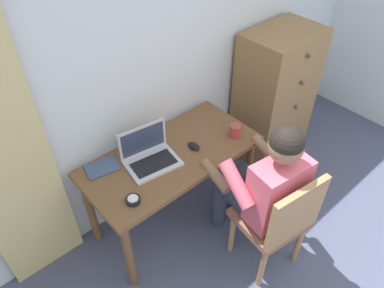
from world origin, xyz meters
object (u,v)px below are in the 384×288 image
object	(u,v)px
laptop	(149,155)
coffee_mug	(236,131)
dresser	(274,95)
person_seated	(263,183)
chair	(279,220)
desk_clock	(133,200)
notebook_pad	(102,167)
computer_mouse	(194,146)
desk	(172,165)

from	to	relation	value
laptop	coffee_mug	xyz separation A→B (m)	(0.61, -0.20, -0.00)
dresser	person_seated	bearing A→B (deg)	-145.44
dresser	coffee_mug	world-z (taller)	dresser
laptop	coffee_mug	bearing A→B (deg)	-18.01
chair	coffee_mug	xyz separation A→B (m)	(0.20, 0.59, 0.26)
chair	laptop	bearing A→B (deg)	117.48
desk_clock	dresser	bearing A→B (deg)	8.87
desk_clock	notebook_pad	bearing A→B (deg)	88.88
laptop	coffee_mug	distance (m)	0.64
dresser	laptop	world-z (taller)	dresser
dresser	computer_mouse	bearing A→B (deg)	-172.58
person_seated	notebook_pad	xyz separation A→B (m)	(-0.71, 0.76, 0.04)
chair	laptop	distance (m)	0.93
desk	notebook_pad	xyz separation A→B (m)	(-0.42, 0.20, 0.11)
chair	computer_mouse	bearing A→B (deg)	98.78
dresser	notebook_pad	size ratio (longest dim) A/B	5.68
desk	coffee_mug	distance (m)	0.51
person_seated	laptop	bearing A→B (deg)	125.39
desk	chair	size ratio (longest dim) A/B	1.39
chair	notebook_pad	bearing A→B (deg)	126.07
desk	laptop	world-z (taller)	laptop
dresser	person_seated	distance (m)	1.16
desk	computer_mouse	distance (m)	0.21
desk	notebook_pad	bearing A→B (deg)	155.19
person_seated	coffee_mug	size ratio (longest dim) A/B	10.05
computer_mouse	laptop	bearing A→B (deg)	160.72
person_seated	desk_clock	world-z (taller)	person_seated
chair	desk_clock	world-z (taller)	chair
computer_mouse	coffee_mug	distance (m)	0.33
desk_clock	computer_mouse	bearing A→B (deg)	11.49
desk_clock	notebook_pad	xyz separation A→B (m)	(0.01, 0.37, -0.01)
desk	laptop	xyz separation A→B (m)	(-0.15, 0.04, 0.16)
person_seated	laptop	size ratio (longest dim) A/B	3.24
coffee_mug	desk_clock	bearing A→B (deg)	-178.91
coffee_mug	notebook_pad	bearing A→B (deg)	158.48
coffee_mug	computer_mouse	bearing A→B (deg)	161.60
person_seated	computer_mouse	size ratio (longest dim) A/B	12.06
desk_clock	desk	bearing A→B (deg)	21.87
laptop	desk	bearing A→B (deg)	-16.73
chair	computer_mouse	distance (m)	0.74
dresser	notebook_pad	bearing A→B (deg)	176.32
notebook_pad	laptop	bearing A→B (deg)	-17.68
computer_mouse	notebook_pad	bearing A→B (deg)	155.21
notebook_pad	desk_clock	bearing A→B (deg)	-80.05
person_seated	laptop	xyz separation A→B (m)	(-0.43, 0.61, 0.08)
desk	person_seated	xyz separation A→B (m)	(0.29, -0.57, 0.07)
laptop	coffee_mug	world-z (taller)	laptop
chair	notebook_pad	xyz separation A→B (m)	(-0.69, 0.95, 0.22)
laptop	computer_mouse	distance (m)	0.32
dresser	laptop	xyz separation A→B (m)	(-1.39, -0.04, 0.17)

